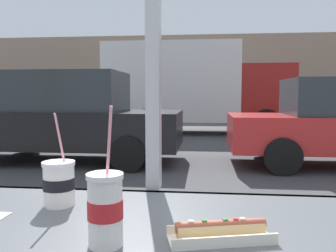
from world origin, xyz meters
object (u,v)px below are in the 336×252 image
object	(u,v)px
hotdog_tray_far	(221,231)
parked_car_black	(69,117)
box_truck	(192,86)
soda_cup_left	(59,183)
soda_cup_right	(105,208)

from	to	relation	value
hotdog_tray_far	parked_car_black	distance (m)	6.61
hotdog_tray_far	box_truck	bearing A→B (deg)	92.39
soda_cup_left	hotdog_tray_far	distance (m)	0.55
parked_car_black	soda_cup_right	bearing A→B (deg)	-67.34
soda_cup_left	parked_car_black	size ratio (longest dim) A/B	0.07
parked_car_black	box_truck	size ratio (longest dim) A/B	0.71
soda_cup_right	box_truck	world-z (taller)	box_truck
soda_cup_right	parked_car_black	distance (m)	6.55
soda_cup_right	parked_car_black	xyz separation A→B (m)	(-2.52, 6.04, -0.19)
soda_cup_right	box_truck	bearing A→B (deg)	91.03
soda_cup_left	box_truck	world-z (taller)	box_truck
soda_cup_left	hotdog_tray_far	bearing A→B (deg)	-23.57
soda_cup_left	box_truck	size ratio (longest dim) A/B	0.05
parked_car_black	box_truck	world-z (taller)	box_truck
hotdog_tray_far	parked_car_black	bearing A→B (deg)	115.02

